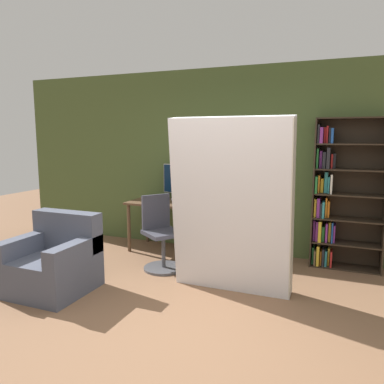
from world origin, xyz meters
The scene contains 8 objects.
ground_plane centered at (0.00, 0.00, 0.00)m, with size 16.00×16.00×0.00m, color brown.
wall_back centered at (0.00, 2.65, 1.35)m, with size 8.00×0.06×2.70m.
desk centered at (-1.03, 2.28, 0.66)m, with size 1.47×0.68×0.75m.
monitor centered at (-1.12, 2.50, 1.04)m, with size 0.48×0.22×0.55m.
office_chair centered at (-0.93, 1.54, 0.40)m, with size 0.61×0.61×0.96m.
bookshelf centered at (1.19, 2.49, 0.93)m, with size 0.87×0.34×1.95m.
mattress_near centered at (0.11, 1.18, 0.96)m, with size 1.31×0.42×1.93m.
armchair centered at (-1.74, 0.47, 0.32)m, with size 0.85×0.80×0.85m.
Camera 1 is at (1.21, -2.69, 1.72)m, focal length 35.00 mm.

